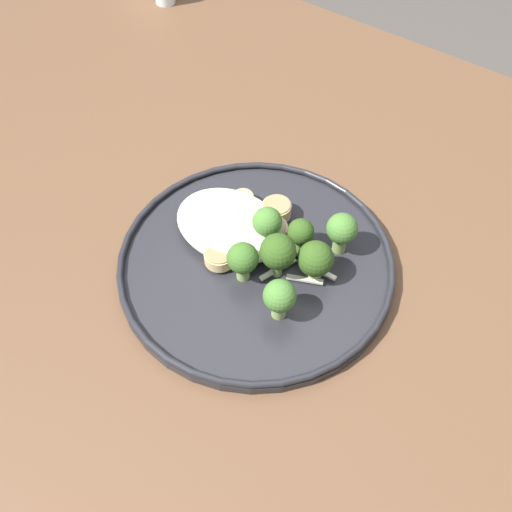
{
  "coord_description": "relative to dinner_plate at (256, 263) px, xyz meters",
  "views": [
    {
      "loc": [
        -0.19,
        0.28,
        1.25
      ],
      "look_at": [
        0.03,
        -0.02,
        0.76
      ],
      "focal_mm": 41.87,
      "sensor_mm": 36.0,
      "label": 1
    }
  ],
  "objects": [
    {
      "name": "seared_scallop_right_edge",
      "position": [
        0.03,
        0.02,
        0.01
      ],
      "size": [
        0.03,
        0.03,
        0.01
      ],
      "color": "#DBB77A",
      "rests_on": "dinner_plate"
    },
    {
      "name": "broccoli_floret_beside_noodles",
      "position": [
        -0.0,
        0.03,
        0.03
      ],
      "size": [
        0.03,
        0.03,
        0.05
      ],
      "color": "#89A356",
      "rests_on": "dinner_plate"
    },
    {
      "name": "onion_sliver_short_strip",
      "position": [
        -0.06,
        -0.03,
        0.01
      ],
      "size": [
        0.05,
        0.01,
        0.0
      ],
      "primitive_type": "cube",
      "rotation": [
        0.0,
        0.0,
        3.17
      ],
      "color": "silver",
      "rests_on": "dinner_plate"
    },
    {
      "name": "dinner_plate",
      "position": [
        0.0,
        0.0,
        0.0
      ],
      "size": [
        0.29,
        0.29,
        0.02
      ],
      "color": "#232328",
      "rests_on": "wooden_dining_table"
    },
    {
      "name": "noodle_bed",
      "position": [
        0.05,
        -0.02,
        0.01
      ],
      "size": [
        0.13,
        0.1,
        0.02
      ],
      "color": "beige",
      "rests_on": "dinner_plate"
    },
    {
      "name": "seared_scallop_rear_pale",
      "position": [
        0.05,
        -0.02,
        0.01
      ],
      "size": [
        0.02,
        0.02,
        0.02
      ],
      "color": "#E5C689",
      "rests_on": "dinner_plate"
    },
    {
      "name": "broccoli_floret_small_sprig",
      "position": [
        0.01,
        -0.03,
        0.03
      ],
      "size": [
        0.03,
        0.03,
        0.05
      ],
      "color": "#89A356",
      "rests_on": "dinner_plate"
    },
    {
      "name": "onion_sliver_pale_crescent",
      "position": [
        -0.0,
        -0.02,
        0.01
      ],
      "size": [
        0.05,
        0.03,
        0.0
      ],
      "primitive_type": "cube",
      "rotation": [
        0.0,
        0.0,
        2.59
      ],
      "color": "silver",
      "rests_on": "dinner_plate"
    },
    {
      "name": "broccoli_floret_center_pile",
      "position": [
        -0.06,
        0.04,
        0.03
      ],
      "size": [
        0.03,
        0.03,
        0.05
      ],
      "color": "#89A356",
      "rests_on": "dinner_plate"
    },
    {
      "name": "seared_scallop_half_hidden",
      "position": [
        0.06,
        -0.06,
        0.01
      ],
      "size": [
        0.02,
        0.02,
        0.01
      ],
      "color": "beige",
      "rests_on": "dinner_plate"
    },
    {
      "name": "seared_scallop_tilted_round",
      "position": [
        0.02,
        -0.06,
        0.01
      ],
      "size": [
        0.03,
        0.03,
        0.02
      ],
      "color": "#DBB77A",
      "rests_on": "dinner_plate"
    },
    {
      "name": "broccoli_floret_split_head",
      "position": [
        -0.06,
        -0.02,
        0.03
      ],
      "size": [
        0.04,
        0.04,
        0.05
      ],
      "color": "#89A356",
      "rests_on": "dinner_plate"
    },
    {
      "name": "wooden_dining_table",
      "position": [
        -0.03,
        0.02,
        -0.09
      ],
      "size": [
        1.4,
        1.0,
        0.74
      ],
      "color": "brown",
      "rests_on": "ground"
    },
    {
      "name": "onion_sliver_long_sliver",
      "position": [
        -0.03,
        -0.01,
        0.01
      ],
      "size": [
        0.02,
        0.05,
        0.0
      ],
      "primitive_type": "cube",
      "rotation": [
        0.0,
        0.0,
        1.23
      ],
      "color": "silver",
      "rests_on": "dinner_plate"
    },
    {
      "name": "onion_sliver_curled_piece",
      "position": [
        -0.06,
        -0.01,
        0.01
      ],
      "size": [
        0.04,
        0.02,
        0.0
      ],
      "primitive_type": "cube",
      "rotation": [
        0.0,
        0.0,
        0.42
      ],
      "color": "silver",
      "rests_on": "dinner_plate"
    },
    {
      "name": "seared_scallop_on_noodles",
      "position": [
        0.01,
        -0.04,
        0.01
      ],
      "size": [
        0.03,
        0.03,
        0.02
      ],
      "color": "beige",
      "rests_on": "dinner_plate"
    },
    {
      "name": "broccoli_floret_near_rim",
      "position": [
        -0.06,
        -0.06,
        0.03
      ],
      "size": [
        0.03,
        0.03,
        0.05
      ],
      "color": "#7A994C",
      "rests_on": "dinner_plate"
    },
    {
      "name": "broccoli_floret_tall_stalk",
      "position": [
        -0.03,
        -0.0,
        0.04
      ],
      "size": [
        0.04,
        0.04,
        0.06
      ],
      "color": "#7A994C",
      "rests_on": "dinner_plate"
    },
    {
      "name": "broccoli_floret_rear_charred",
      "position": [
        -0.03,
        -0.04,
        0.03
      ],
      "size": [
        0.03,
        0.03,
        0.04
      ],
      "color": "#7A994C",
      "rests_on": "dinner_plate"
    },
    {
      "name": "ground",
      "position": [
        -0.03,
        0.02,
        -0.75
      ],
      "size": [
        6.0,
        6.0,
        0.0
      ],
      "primitive_type": "plane",
      "color": "#47423D"
    }
  ]
}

